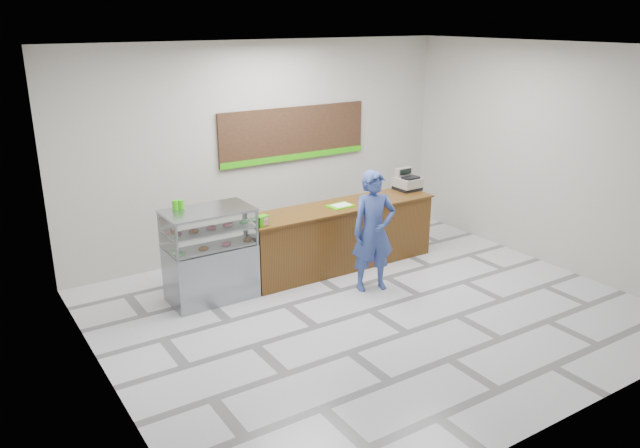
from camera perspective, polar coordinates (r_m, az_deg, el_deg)
floor at (r=8.70m, az=4.64°, el=-7.87°), size 7.00×7.00×0.00m
back_wall at (r=10.54m, az=-5.09°, el=6.93°), size 7.00×0.00×7.00m
ceiling at (r=7.80m, az=5.33°, el=15.82°), size 7.00×7.00×0.00m
sales_counter at (r=9.95m, az=1.84°, el=-1.10°), size 3.26×0.76×1.03m
display_case at (r=8.90m, az=-10.02°, el=-2.73°), size 1.22×0.72×1.33m
menu_board at (r=10.73m, az=-2.39°, el=8.19°), size 2.80×0.06×0.90m
cash_register at (r=10.74m, az=7.97°, el=3.83°), size 0.39×0.41×0.36m
card_terminal at (r=10.05m, az=4.04°, el=2.28°), size 0.09×0.18×0.04m
serving_tray at (r=9.72m, az=1.87°, el=1.68°), size 0.40×0.30×0.02m
napkin_box at (r=9.12m, az=-6.26°, el=0.72°), size 0.15×0.15×0.11m
straw_cup at (r=9.19m, az=-6.50°, el=0.92°), size 0.09×0.09×0.13m
promo_box at (r=8.84m, az=-5.31°, el=0.30°), size 0.19×0.15×0.15m
donut_decal at (r=10.19m, az=5.36°, el=2.36°), size 0.18×0.18×0.00m
green_cup_left at (r=8.75m, az=-13.08°, el=1.69°), size 0.08×0.08×0.13m
green_cup_right at (r=8.77m, az=-12.58°, el=1.76°), size 0.08×0.08×0.13m
customer at (r=9.05m, az=4.92°, el=-0.67°), size 0.75×0.60×1.79m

